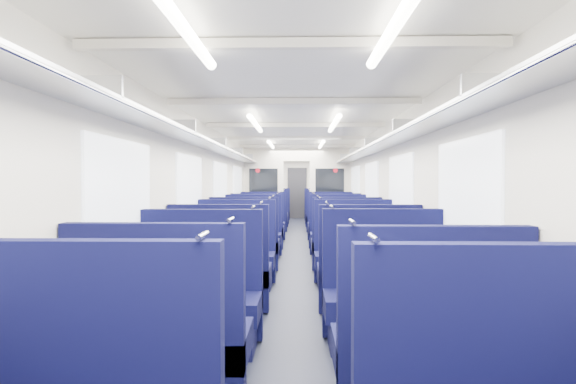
% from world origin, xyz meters
% --- Properties ---
extents(floor, '(2.80, 18.00, 0.01)m').
position_xyz_m(floor, '(0.00, 0.00, 0.00)').
color(floor, black).
rests_on(floor, ground).
extents(ceiling, '(2.80, 18.00, 0.01)m').
position_xyz_m(ceiling, '(0.00, 0.00, 2.35)').
color(ceiling, white).
rests_on(ceiling, wall_left).
extents(wall_left, '(0.02, 18.00, 2.35)m').
position_xyz_m(wall_left, '(-1.40, 0.00, 1.18)').
color(wall_left, beige).
rests_on(wall_left, floor).
extents(dado_left, '(0.03, 17.90, 0.70)m').
position_xyz_m(dado_left, '(-1.39, 0.00, 0.35)').
color(dado_left, black).
rests_on(dado_left, floor).
extents(wall_right, '(0.02, 18.00, 2.35)m').
position_xyz_m(wall_right, '(1.40, 0.00, 1.18)').
color(wall_right, beige).
rests_on(wall_right, floor).
extents(dado_right, '(0.03, 17.90, 0.70)m').
position_xyz_m(dado_right, '(1.39, 0.00, 0.35)').
color(dado_right, black).
rests_on(dado_right, floor).
extents(wall_far, '(2.80, 0.02, 2.35)m').
position_xyz_m(wall_far, '(0.00, 9.00, 1.18)').
color(wall_far, beige).
rests_on(wall_far, floor).
extents(luggage_rack_left, '(0.36, 17.40, 0.18)m').
position_xyz_m(luggage_rack_left, '(-1.21, 0.00, 1.97)').
color(luggage_rack_left, '#B2B5BA').
rests_on(luggage_rack_left, wall_left).
extents(luggage_rack_right, '(0.36, 17.40, 0.18)m').
position_xyz_m(luggage_rack_right, '(1.21, 0.00, 1.97)').
color(luggage_rack_right, '#B2B5BA').
rests_on(luggage_rack_right, wall_right).
extents(windows, '(2.78, 15.60, 0.75)m').
position_xyz_m(windows, '(0.00, -0.46, 1.42)').
color(windows, white).
rests_on(windows, wall_left).
extents(ceiling_fittings, '(2.70, 16.06, 0.11)m').
position_xyz_m(ceiling_fittings, '(0.00, -0.26, 2.29)').
color(ceiling_fittings, silver).
rests_on(ceiling_fittings, ceiling).
extents(end_door, '(0.75, 0.06, 2.00)m').
position_xyz_m(end_door, '(0.00, 8.94, 1.00)').
color(end_door, black).
rests_on(end_door, floor).
extents(bulkhead, '(2.80, 0.10, 2.35)m').
position_xyz_m(bulkhead, '(-0.00, 3.10, 1.23)').
color(bulkhead, silver).
rests_on(bulkhead, floor).
extents(seat_4, '(1.11, 0.61, 1.24)m').
position_xyz_m(seat_4, '(-0.83, -5.95, 0.38)').
color(seat_4, '#0B0D38').
rests_on(seat_4, floor).
extents(seat_5, '(1.11, 0.61, 1.24)m').
position_xyz_m(seat_5, '(0.83, -6.07, 0.38)').
color(seat_5, '#0B0D38').
rests_on(seat_5, floor).
extents(seat_6, '(1.11, 0.61, 1.24)m').
position_xyz_m(seat_6, '(-0.83, -4.91, 0.38)').
color(seat_6, '#0B0D38').
rests_on(seat_6, floor).
extents(seat_7, '(1.11, 0.61, 1.24)m').
position_xyz_m(seat_7, '(0.83, -4.80, 0.38)').
color(seat_7, '#0B0D38').
rests_on(seat_7, floor).
extents(seat_8, '(1.11, 0.61, 1.24)m').
position_xyz_m(seat_8, '(-0.83, -3.73, 0.38)').
color(seat_8, '#0B0D38').
rests_on(seat_8, floor).
extents(seat_9, '(1.11, 0.61, 1.24)m').
position_xyz_m(seat_9, '(0.83, -3.75, 0.38)').
color(seat_9, '#0B0D38').
rests_on(seat_9, floor).
extents(seat_10, '(1.11, 0.61, 1.24)m').
position_xyz_m(seat_10, '(-0.83, -2.62, 0.38)').
color(seat_10, '#0B0D38').
rests_on(seat_10, floor).
extents(seat_11, '(1.11, 0.61, 1.24)m').
position_xyz_m(seat_11, '(0.83, -2.58, 0.38)').
color(seat_11, '#0B0D38').
rests_on(seat_11, floor).
extents(seat_12, '(1.11, 0.61, 1.24)m').
position_xyz_m(seat_12, '(-0.83, -1.43, 0.38)').
color(seat_12, '#0B0D38').
rests_on(seat_12, floor).
extents(seat_13, '(1.11, 0.61, 1.24)m').
position_xyz_m(seat_13, '(0.83, -1.40, 0.38)').
color(seat_13, '#0B0D38').
rests_on(seat_13, floor).
extents(seat_14, '(1.11, 0.61, 1.24)m').
position_xyz_m(seat_14, '(-0.83, -0.26, 0.38)').
color(seat_14, '#0B0D38').
rests_on(seat_14, floor).
extents(seat_15, '(1.11, 0.61, 1.24)m').
position_xyz_m(seat_15, '(0.83, -0.15, 0.38)').
color(seat_15, '#0B0D38').
rests_on(seat_15, floor).
extents(seat_16, '(1.11, 0.61, 1.24)m').
position_xyz_m(seat_16, '(-0.83, 0.82, 0.38)').
color(seat_16, '#0B0D38').
rests_on(seat_16, floor).
extents(seat_17, '(1.11, 0.61, 1.24)m').
position_xyz_m(seat_17, '(0.83, 0.99, 0.38)').
color(seat_17, '#0B0D38').
rests_on(seat_17, floor).
extents(seat_18, '(1.11, 0.61, 1.24)m').
position_xyz_m(seat_18, '(-0.83, 2.04, 0.38)').
color(seat_18, '#0B0D38').
rests_on(seat_18, floor).
extents(seat_19, '(1.11, 0.61, 1.24)m').
position_xyz_m(seat_19, '(0.83, 2.01, 0.38)').
color(seat_19, '#0B0D38').
rests_on(seat_19, floor).
extents(seat_20, '(1.11, 0.61, 1.24)m').
position_xyz_m(seat_20, '(-0.83, 4.18, 0.38)').
color(seat_20, '#0B0D38').
rests_on(seat_20, floor).
extents(seat_21, '(1.11, 0.61, 1.24)m').
position_xyz_m(seat_21, '(0.83, 4.13, 0.38)').
color(seat_21, '#0B0D38').
rests_on(seat_21, floor).
extents(seat_22, '(1.11, 0.61, 1.24)m').
position_xyz_m(seat_22, '(-0.83, 5.21, 0.38)').
color(seat_22, '#0B0D38').
rests_on(seat_22, floor).
extents(seat_23, '(1.11, 0.61, 1.24)m').
position_xyz_m(seat_23, '(0.83, 5.22, 0.38)').
color(seat_23, '#0B0D38').
rests_on(seat_23, floor).
extents(seat_24, '(1.11, 0.61, 1.24)m').
position_xyz_m(seat_24, '(-0.83, 6.45, 0.38)').
color(seat_24, '#0B0D38').
rests_on(seat_24, floor).
extents(seat_25, '(1.11, 0.61, 1.24)m').
position_xyz_m(seat_25, '(0.83, 6.49, 0.38)').
color(seat_25, '#0B0D38').
rests_on(seat_25, floor).
extents(seat_26, '(1.11, 0.61, 1.24)m').
position_xyz_m(seat_26, '(-0.83, 7.68, 0.38)').
color(seat_26, '#0B0D38').
rests_on(seat_26, floor).
extents(seat_27, '(1.11, 0.61, 1.24)m').
position_xyz_m(seat_27, '(0.83, 7.54, 0.38)').
color(seat_27, '#0B0D38').
rests_on(seat_27, floor).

